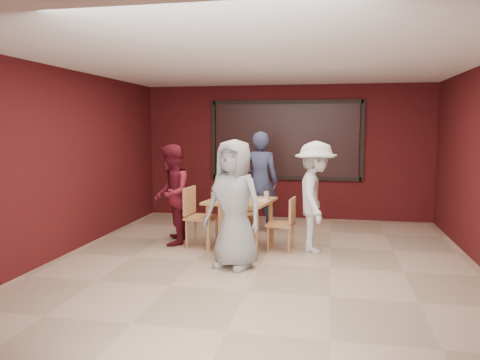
% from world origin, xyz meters
% --- Properties ---
extents(floor, '(7.00, 7.00, 0.00)m').
position_xyz_m(floor, '(0.00, 0.00, 0.00)').
color(floor, tan).
rests_on(floor, ground).
extents(window_blinds, '(3.00, 0.02, 1.50)m').
position_xyz_m(window_blinds, '(0.00, 3.45, 1.65)').
color(window_blinds, black).
extents(dining_table, '(1.12, 1.12, 0.92)m').
position_xyz_m(dining_table, '(-0.47, 0.88, 0.68)').
color(dining_table, tan).
rests_on(dining_table, floor).
extents(chair_front, '(0.42, 0.42, 0.82)m').
position_xyz_m(chair_front, '(-0.44, 0.18, 0.46)').
color(chair_front, '#B47346').
rests_on(chair_front, floor).
extents(chair_back, '(0.40, 0.40, 0.81)m').
position_xyz_m(chair_back, '(-0.56, 1.58, 0.46)').
color(chair_back, '#B47346').
rests_on(chair_back, floor).
extents(chair_left, '(0.51, 0.51, 0.96)m').
position_xyz_m(chair_left, '(-1.17, 0.80, 0.54)').
color(chair_left, '#B47346').
rests_on(chair_left, floor).
extents(chair_right, '(0.45, 0.45, 0.84)m').
position_xyz_m(chair_right, '(0.26, 0.78, 0.47)').
color(chair_right, '#B47346').
rests_on(chair_right, floor).
extents(diner_front, '(1.01, 0.83, 1.76)m').
position_xyz_m(diner_front, '(-0.35, -0.21, 0.88)').
color(diner_front, gray).
rests_on(diner_front, floor).
extents(diner_back, '(0.69, 0.47, 1.85)m').
position_xyz_m(diner_back, '(-0.34, 2.08, 0.93)').
color(diner_back, '#303556').
rests_on(diner_back, floor).
extents(diner_left, '(0.77, 0.91, 1.65)m').
position_xyz_m(diner_left, '(-1.63, 0.87, 0.82)').
color(diner_left, maroon).
rests_on(diner_left, floor).
extents(diner_right, '(0.70, 1.14, 1.71)m').
position_xyz_m(diner_right, '(0.71, 0.86, 0.86)').
color(diner_right, silver).
rests_on(diner_right, floor).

